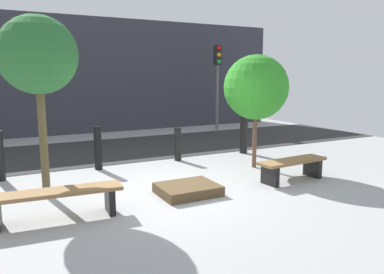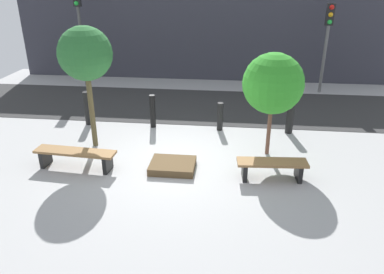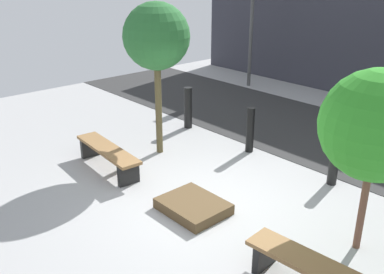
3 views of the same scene
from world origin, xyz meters
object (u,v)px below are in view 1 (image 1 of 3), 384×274
(bench_right, at_px, (292,166))
(traffic_light_mid_west, at_px, (218,71))
(bench_left, at_px, (56,198))
(tree_behind_right_bench, at_px, (256,88))
(bollard_center, at_px, (178,144))
(planter_bed, at_px, (188,189))
(tree_behind_left_bench, at_px, (38,56))
(bollard_left, at_px, (98,148))
(bollard_right, at_px, (244,135))

(bench_right, relative_size, traffic_light_mid_west, 0.49)
(bench_left, xyz_separation_m, tree_behind_right_bench, (4.69, 1.32, 1.56))
(bollard_center, distance_m, traffic_light_mid_west, 6.04)
(planter_bed, height_order, tree_behind_right_bench, tree_behind_right_bench)
(tree_behind_right_bench, bearing_deg, tree_behind_left_bench, 180.00)
(bollard_left, distance_m, bollard_center, 2.06)
(planter_bed, xyz_separation_m, tree_behind_left_bench, (-2.35, 1.12, 2.42))
(planter_bed, bearing_deg, traffic_light_mid_west, 55.17)
(tree_behind_right_bench, xyz_separation_m, bollard_left, (-3.38, 1.50, -1.39))
(bench_right, xyz_separation_m, traffic_light_mid_west, (2.47, 7.12, 2.01))
(tree_behind_right_bench, xyz_separation_m, bollard_center, (-1.32, 1.50, -1.48))
(bollard_left, distance_m, traffic_light_mid_west, 7.48)
(bench_right, distance_m, bollard_center, 3.11)
(bench_left, relative_size, tree_behind_left_bench, 0.62)
(bench_right, distance_m, bollard_left, 4.40)
(bollard_center, bearing_deg, bollard_left, 180.00)
(bench_right, xyz_separation_m, tree_behind_right_bench, (0.00, 1.32, 1.58))
(tree_behind_left_bench, relative_size, bollard_center, 3.75)
(bench_right, xyz_separation_m, bollard_center, (-1.32, 2.81, 0.11))
(tree_behind_left_bench, distance_m, tree_behind_right_bench, 4.73)
(bollard_center, bearing_deg, bench_left, -140.20)
(bench_left, height_order, bollard_center, bollard_center)
(planter_bed, bearing_deg, bollard_center, 68.49)
(bench_right, height_order, planter_bed, bench_right)
(bollard_left, bearing_deg, bench_right, -39.80)
(bench_left, height_order, traffic_light_mid_west, traffic_light_mid_west)
(tree_behind_left_bench, xyz_separation_m, bollard_right, (5.44, 1.50, -1.98))
(bollard_right, bearing_deg, bollard_left, 180.00)
(bench_right, height_order, tree_behind_left_bench, tree_behind_left_bench)
(bench_left, relative_size, planter_bed, 1.86)
(planter_bed, bearing_deg, tree_behind_left_bench, 154.57)
(traffic_light_mid_west, bearing_deg, tree_behind_left_bench, -140.98)
(bench_right, distance_m, tree_behind_right_bench, 2.06)
(planter_bed, xyz_separation_m, bollard_center, (1.03, 2.61, 0.34))
(bollard_center, xyz_separation_m, bollard_right, (2.06, 0.00, 0.10))
(planter_bed, distance_m, tree_behind_left_bench, 3.55)
(bench_right, height_order, bollard_right, bollard_right)
(planter_bed, bearing_deg, bollard_left, 111.51)
(bench_left, xyz_separation_m, planter_bed, (2.35, 0.20, -0.25))
(traffic_light_mid_west, bearing_deg, bollard_right, -111.83)
(planter_bed, xyz_separation_m, bollard_left, (-1.03, 2.61, 0.42))
(bench_left, xyz_separation_m, bollard_left, (1.32, 2.81, 0.17))
(planter_bed, xyz_separation_m, tree_behind_right_bench, (2.35, 1.12, 1.81))
(tree_behind_right_bench, bearing_deg, traffic_light_mid_west, 66.97)
(bollard_left, xyz_separation_m, traffic_light_mid_west, (5.84, 4.30, 1.82))
(tree_behind_right_bench, bearing_deg, bollard_left, 156.09)
(bench_right, relative_size, bollard_right, 1.54)
(bollard_left, bearing_deg, tree_behind_left_bench, -131.33)
(bollard_center, bearing_deg, bench_right, -64.92)
(bollard_center, relative_size, bollard_right, 0.81)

